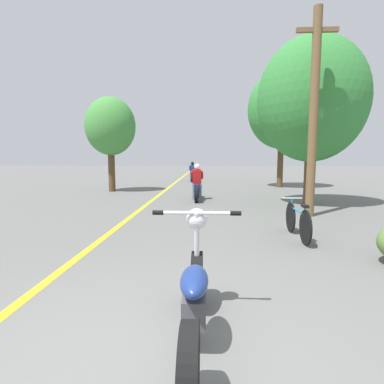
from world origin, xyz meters
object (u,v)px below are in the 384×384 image
object	(u,v)px
roadside_tree_left	(110,127)
roadside_tree_right_near	(312,100)
motorcycle_foreground	(195,296)
motorcycle_rider_far	(192,174)
bicycle_parked	(298,221)
utility_pole	(314,112)
roadside_tree_right_far	(282,110)
motorcycle_rider_lead	(197,186)

from	to	relation	value
roadside_tree_left	roadside_tree_right_near	bearing A→B (deg)	-24.43
motorcycle_foreground	motorcycle_rider_far	xyz separation A→B (m)	(-0.92, 18.37, 0.09)
roadside_tree_left	bicycle_parked	world-z (taller)	roadside_tree_left
utility_pole	roadside_tree_right_far	size ratio (longest dim) A/B	0.87
motorcycle_foreground	bicycle_parked	xyz separation A→B (m)	(1.96, 3.61, -0.07)
roadside_tree_right_near	roadside_tree_right_far	world-z (taller)	roadside_tree_right_far
utility_pole	motorcycle_rider_lead	size ratio (longest dim) A/B	2.61
roadside_tree_right_near	roadside_tree_left	world-z (taller)	roadside_tree_right_near
roadside_tree_right_far	motorcycle_foreground	world-z (taller)	roadside_tree_right_far
utility_pole	motorcycle_rider_far	xyz separation A→B (m)	(-3.91, 12.38, -2.36)
roadside_tree_right_near	roadside_tree_left	bearing A→B (deg)	155.57
roadside_tree_right_near	roadside_tree_right_far	xyz separation A→B (m)	(0.52, 6.30, 0.65)
roadside_tree_right_near	bicycle_parked	distance (m)	5.87
roadside_tree_left	motorcycle_foreground	size ratio (longest dim) A/B	2.21
motorcycle_foreground	motorcycle_rider_lead	size ratio (longest dim) A/B	0.96
utility_pole	motorcycle_foreground	distance (m)	7.13
utility_pole	roadside_tree_left	world-z (taller)	utility_pole
roadside_tree_left	motorcycle_rider_far	distance (m)	7.85
motorcycle_rider_far	roadside_tree_right_near	bearing A→B (deg)	-65.77
roadside_tree_right_near	motorcycle_rider_lead	bearing A→B (deg)	166.18
roadside_tree_right_far	roadside_tree_left	world-z (taller)	roadside_tree_right_far
roadside_tree_right_far	bicycle_parked	world-z (taller)	roadside_tree_right_far
motorcycle_rider_lead	bicycle_parked	xyz separation A→B (m)	(2.25, -5.55, -0.17)
utility_pole	motorcycle_rider_lead	world-z (taller)	utility_pole
roadside_tree_right_far	roadside_tree_left	bearing A→B (deg)	-163.65
utility_pole	roadside_tree_left	size ratio (longest dim) A/B	1.23
roadside_tree_left	motorcycle_rider_lead	distance (m)	5.71
motorcycle_foreground	motorcycle_rider_far	world-z (taller)	motorcycle_rider_far
utility_pole	roadside_tree_left	distance (m)	9.61
roadside_tree_right_near	motorcycle_foreground	size ratio (longest dim) A/B	2.79
utility_pole	motorcycle_rider_far	distance (m)	13.19
roadside_tree_right_near	motorcycle_foreground	distance (m)	9.51
roadside_tree_right_near	motorcycle_rider_far	bearing A→B (deg)	114.23
roadside_tree_right_far	motorcycle_rider_far	world-z (taller)	roadside_tree_right_far
motorcycle_rider_lead	bicycle_parked	world-z (taller)	motorcycle_rider_lead
roadside_tree_right_near	motorcycle_rider_far	distance (m)	11.59
utility_pole	roadside_tree_right_near	size ratio (longest dim) A/B	0.98
motorcycle_rider_far	roadside_tree_left	bearing A→B (deg)	-119.47
motorcycle_rider_lead	roadside_tree_left	bearing A→B (deg)	147.09
motorcycle_foreground	motorcycle_rider_lead	world-z (taller)	motorcycle_rider_lead
roadside_tree_right_near	roadside_tree_right_far	bearing A→B (deg)	85.32
utility_pole	motorcycle_rider_lead	distance (m)	5.13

